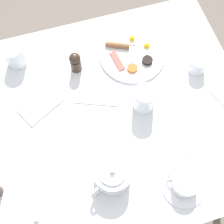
{
  "coord_description": "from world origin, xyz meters",
  "views": [
    {
      "loc": [
        -0.47,
        0.14,
        1.89
      ],
      "look_at": [
        0.0,
        0.0,
        0.77
      ],
      "focal_mm": 50.0,
      "sensor_mm": 36.0,
      "label": 1
    }
  ],
  "objects_px": {
    "teapot_near": "(112,175)",
    "spoon_for_tea": "(222,102)",
    "water_glass_tall": "(145,100)",
    "fork_by_plate": "(182,138)",
    "knife_by_plate": "(96,103)",
    "teacup_with_saucer_left": "(184,185)",
    "teapot_far": "(40,221)",
    "breakfast_plate": "(132,54)",
    "pepper_grinder": "(75,62)",
    "napkin_folded": "(40,105)",
    "water_glass_short": "(15,56)",
    "creamer_jug": "(198,65)"
  },
  "relations": [
    {
      "from": "creamer_jug",
      "to": "water_glass_tall",
      "type": "bearing_deg",
      "value": 110.31
    },
    {
      "from": "water_glass_short",
      "to": "spoon_for_tea",
      "type": "distance_m",
      "value": 0.87
    },
    {
      "from": "teacup_with_saucer_left",
      "to": "napkin_folded",
      "type": "bearing_deg",
      "value": 42.68
    },
    {
      "from": "teapot_far",
      "to": "water_glass_tall",
      "type": "bearing_deg",
      "value": 128.18
    },
    {
      "from": "teacup_with_saucer_left",
      "to": "spoon_for_tea",
      "type": "bearing_deg",
      "value": -45.82
    },
    {
      "from": "teacup_with_saucer_left",
      "to": "pepper_grinder",
      "type": "height_order",
      "value": "pepper_grinder"
    },
    {
      "from": "pepper_grinder",
      "to": "knife_by_plate",
      "type": "distance_m",
      "value": 0.19
    },
    {
      "from": "spoon_for_tea",
      "to": "pepper_grinder",
      "type": "bearing_deg",
      "value": 58.55
    },
    {
      "from": "breakfast_plate",
      "to": "water_glass_short",
      "type": "xyz_separation_m",
      "value": [
        0.11,
        0.48,
        0.04
      ]
    },
    {
      "from": "knife_by_plate",
      "to": "creamer_jug",
      "type": "bearing_deg",
      "value": -85.71
    },
    {
      "from": "water_glass_short",
      "to": "knife_by_plate",
      "type": "height_order",
      "value": "water_glass_short"
    },
    {
      "from": "spoon_for_tea",
      "to": "teapot_far",
      "type": "bearing_deg",
      "value": 107.27
    },
    {
      "from": "teacup_with_saucer_left",
      "to": "knife_by_plate",
      "type": "height_order",
      "value": "teacup_with_saucer_left"
    },
    {
      "from": "teapot_near",
      "to": "creamer_jug",
      "type": "distance_m",
      "value": 0.58
    },
    {
      "from": "teapot_near",
      "to": "spoon_for_tea",
      "type": "height_order",
      "value": "teapot_near"
    },
    {
      "from": "water_glass_short",
      "to": "pepper_grinder",
      "type": "height_order",
      "value": "pepper_grinder"
    },
    {
      "from": "creamer_jug",
      "to": "napkin_folded",
      "type": "distance_m",
      "value": 0.67
    },
    {
      "from": "breakfast_plate",
      "to": "fork_by_plate",
      "type": "height_order",
      "value": "breakfast_plate"
    },
    {
      "from": "teapot_far",
      "to": "spoon_for_tea",
      "type": "bearing_deg",
      "value": 111.7
    },
    {
      "from": "napkin_folded",
      "to": "spoon_for_tea",
      "type": "height_order",
      "value": "napkin_folded"
    },
    {
      "from": "creamer_jug",
      "to": "pepper_grinder",
      "type": "height_order",
      "value": "pepper_grinder"
    },
    {
      "from": "knife_by_plate",
      "to": "napkin_folded",
      "type": "bearing_deg",
      "value": 75.3
    },
    {
      "from": "teapot_near",
      "to": "teapot_far",
      "type": "distance_m",
      "value": 0.28
    },
    {
      "from": "teapot_near",
      "to": "creamer_jug",
      "type": "relative_size",
      "value": 2.04
    },
    {
      "from": "water_glass_short",
      "to": "breakfast_plate",
      "type": "bearing_deg",
      "value": -102.46
    },
    {
      "from": "knife_by_plate",
      "to": "breakfast_plate",
      "type": "bearing_deg",
      "value": -49.51
    },
    {
      "from": "teapot_far",
      "to": "creamer_jug",
      "type": "distance_m",
      "value": 0.86
    },
    {
      "from": "teapot_near",
      "to": "napkin_folded",
      "type": "relative_size",
      "value": 0.98
    },
    {
      "from": "water_glass_tall",
      "to": "fork_by_plate",
      "type": "xyz_separation_m",
      "value": [
        -0.17,
        -0.1,
        -0.06
      ]
    },
    {
      "from": "creamer_jug",
      "to": "knife_by_plate",
      "type": "xyz_separation_m",
      "value": [
        -0.03,
        0.45,
        -0.03
      ]
    },
    {
      "from": "teapot_near",
      "to": "water_glass_tall",
      "type": "height_order",
      "value": "same"
    },
    {
      "from": "teapot_near",
      "to": "water_glass_short",
      "type": "height_order",
      "value": "teapot_near"
    },
    {
      "from": "napkin_folded",
      "to": "teapot_far",
      "type": "bearing_deg",
      "value": 169.7
    },
    {
      "from": "teapot_near",
      "to": "breakfast_plate",
      "type": "bearing_deg",
      "value": 35.0
    },
    {
      "from": "pepper_grinder",
      "to": "spoon_for_tea",
      "type": "bearing_deg",
      "value": -121.45
    },
    {
      "from": "teacup_with_saucer_left",
      "to": "fork_by_plate",
      "type": "xyz_separation_m",
      "value": [
        0.17,
        -0.07,
        -0.02
      ]
    },
    {
      "from": "breakfast_plate",
      "to": "pepper_grinder",
      "type": "bearing_deg",
      "value": 89.7
    },
    {
      "from": "fork_by_plate",
      "to": "knife_by_plate",
      "type": "height_order",
      "value": "same"
    },
    {
      "from": "teapot_far",
      "to": "water_glass_short",
      "type": "relative_size",
      "value": 2.21
    },
    {
      "from": "pepper_grinder",
      "to": "water_glass_tall",
      "type": "bearing_deg",
      "value": -139.01
    },
    {
      "from": "fork_by_plate",
      "to": "knife_by_plate",
      "type": "bearing_deg",
      "value": 49.57
    },
    {
      "from": "knife_by_plate",
      "to": "teapot_far",
      "type": "bearing_deg",
      "value": 142.22
    },
    {
      "from": "teacup_with_saucer_left",
      "to": "pepper_grinder",
      "type": "xyz_separation_m",
      "value": [
        0.59,
        0.25,
        0.03
      ]
    },
    {
      "from": "teapot_near",
      "to": "fork_by_plate",
      "type": "bearing_deg",
      "value": -15.97
    },
    {
      "from": "creamer_jug",
      "to": "fork_by_plate",
      "type": "xyz_separation_m",
      "value": [
        -0.27,
        0.17,
        -0.03
      ]
    },
    {
      "from": "knife_by_plate",
      "to": "teacup_with_saucer_left",
      "type": "bearing_deg",
      "value": -152.62
    },
    {
      "from": "teapot_far",
      "to": "creamer_jug",
      "type": "relative_size",
      "value": 2.26
    },
    {
      "from": "napkin_folded",
      "to": "water_glass_tall",
      "type": "bearing_deg",
      "value": -107.34
    },
    {
      "from": "napkin_folded",
      "to": "fork_by_plate",
      "type": "xyz_separation_m",
      "value": [
        -0.29,
        -0.5,
        -0.0
      ]
    },
    {
      "from": "water_glass_tall",
      "to": "napkin_folded",
      "type": "xyz_separation_m",
      "value": [
        0.12,
        0.4,
        -0.05
      ]
    }
  ]
}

